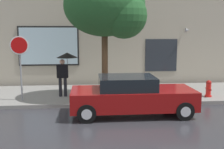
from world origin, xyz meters
TOP-DOWN VIEW (x-y plane):
  - ground_plane at (0.00, 0.00)m, footprint 60.00×60.00m
  - sidewalk at (0.00, 3.00)m, footprint 20.00×4.00m
  - building_facade at (-0.03, 5.50)m, footprint 20.00×0.67m
  - parked_car at (0.32, -0.02)m, footprint 4.44×1.85m
  - fire_hydrant at (4.05, 1.77)m, footprint 0.30×0.44m
  - pedestrian_with_umbrella at (-2.24, 2.40)m, footprint 0.93×0.92m
  - street_tree at (-0.38, 1.85)m, footprint 3.38×2.88m
  - stop_sign at (-4.03, 1.83)m, footprint 0.76×0.10m

SIDE VIEW (x-z plane):
  - ground_plane at x=0.00m, z-range 0.00..0.00m
  - sidewalk at x=0.00m, z-range 0.00..0.15m
  - fire_hydrant at x=4.05m, z-range 0.14..0.88m
  - parked_car at x=0.32m, z-range -0.01..1.41m
  - pedestrian_with_umbrella at x=-2.24m, z-range 0.69..2.65m
  - stop_sign at x=-4.03m, z-range 0.70..3.39m
  - building_facade at x=-0.03m, z-range -0.02..6.98m
  - street_tree at x=-0.38m, z-range 1.37..6.55m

